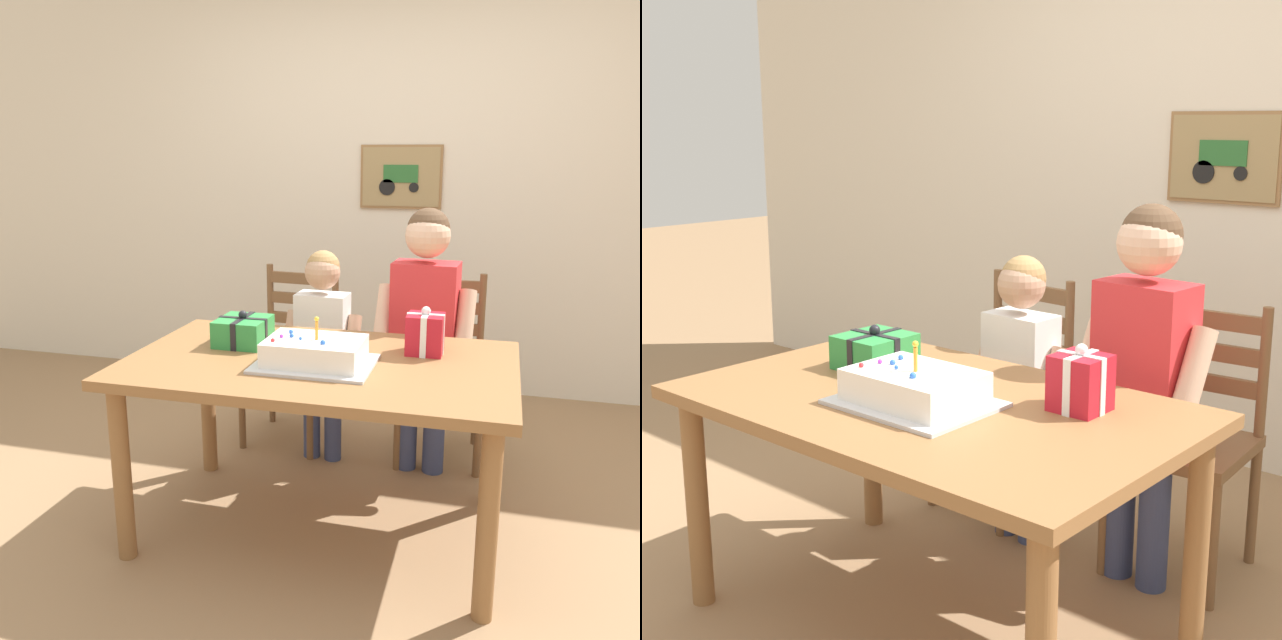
% 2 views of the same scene
% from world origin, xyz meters
% --- Properties ---
extents(ground_plane, '(20.00, 20.00, 0.00)m').
position_xyz_m(ground_plane, '(0.00, 0.00, 0.00)').
color(ground_plane, '#997551').
extents(back_wall, '(6.40, 0.11, 2.60)m').
position_xyz_m(back_wall, '(0.00, 1.89, 1.30)').
color(back_wall, silver).
rests_on(back_wall, ground).
extents(dining_table, '(1.49, 0.92, 0.73)m').
position_xyz_m(dining_table, '(0.00, 0.00, 0.64)').
color(dining_table, olive).
rests_on(dining_table, ground).
extents(birthday_cake, '(0.44, 0.34, 0.19)m').
position_xyz_m(birthday_cake, '(-0.00, -0.07, 0.78)').
color(birthday_cake, silver).
rests_on(birthday_cake, dining_table).
extents(gift_box_red_large, '(0.15, 0.14, 0.19)m').
position_xyz_m(gift_box_red_large, '(0.38, 0.19, 0.81)').
color(gift_box_red_large, red).
rests_on(gift_box_red_large, dining_table).
extents(gift_box_beside_cake, '(0.21, 0.22, 0.15)m').
position_xyz_m(gift_box_beside_cake, '(-0.37, 0.12, 0.79)').
color(gift_box_beside_cake, '#2D8E42').
rests_on(gift_box_beside_cake, dining_table).
extents(chair_left, '(0.45, 0.45, 0.92)m').
position_xyz_m(chair_left, '(-0.39, 0.86, 0.47)').
color(chair_left, brown).
rests_on(chair_left, ground).
extents(chair_right, '(0.45, 0.45, 0.92)m').
position_xyz_m(chair_right, '(0.39, 0.86, 0.47)').
color(chair_right, brown).
rests_on(chair_right, ground).
extents(child_older, '(0.47, 0.27, 1.27)m').
position_xyz_m(child_older, '(0.32, 0.65, 0.77)').
color(child_older, '#38426B').
rests_on(child_older, ground).
extents(child_younger, '(0.39, 0.22, 1.06)m').
position_xyz_m(child_younger, '(-0.17, 0.65, 0.65)').
color(child_younger, '#38426B').
rests_on(child_younger, ground).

